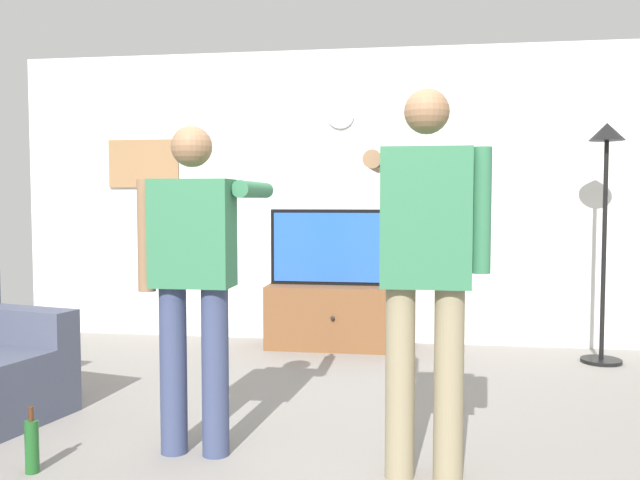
# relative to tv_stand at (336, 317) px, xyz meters

# --- Properties ---
(ground_plane) EXTENTS (8.40, 8.40, 0.00)m
(ground_plane) POSITION_rel_tv_stand_xyz_m (0.09, -2.60, -0.28)
(ground_plane) COLOR gray
(back_wall) EXTENTS (6.40, 0.10, 2.70)m
(back_wall) POSITION_rel_tv_stand_xyz_m (0.09, 0.35, 1.07)
(back_wall) COLOR silver
(back_wall) RESTS_ON ground_plane
(tv_stand) EXTENTS (1.23, 0.50, 0.56)m
(tv_stand) POSITION_rel_tv_stand_xyz_m (0.00, 0.00, 0.00)
(tv_stand) COLOR brown
(tv_stand) RESTS_ON ground_plane
(television) EXTENTS (1.20, 0.07, 0.68)m
(television) POSITION_rel_tv_stand_xyz_m (-0.00, 0.05, 0.62)
(television) COLOR black
(television) RESTS_ON tv_stand
(wall_clock) EXTENTS (0.25, 0.03, 0.25)m
(wall_clock) POSITION_rel_tv_stand_xyz_m (-0.00, 0.29, 1.82)
(wall_clock) COLOR white
(framed_picture) EXTENTS (0.70, 0.04, 0.46)m
(framed_picture) POSITION_rel_tv_stand_xyz_m (-1.91, 0.30, 1.39)
(framed_picture) COLOR #997047
(floor_lamp) EXTENTS (0.32, 0.32, 1.93)m
(floor_lamp) POSITION_rel_tv_stand_xyz_m (2.20, -0.22, 1.10)
(floor_lamp) COLOR black
(floor_lamp) RESTS_ON ground_plane
(person_standing_nearer_lamp) EXTENTS (0.59, 0.78, 1.70)m
(person_standing_nearer_lamp) POSITION_rel_tv_stand_xyz_m (-0.41, -2.59, 0.68)
(person_standing_nearer_lamp) COLOR #384266
(person_standing_nearer_lamp) RESTS_ON ground_plane
(person_standing_nearer_couch) EXTENTS (0.59, 0.78, 1.84)m
(person_standing_nearer_couch) POSITION_rel_tv_stand_xyz_m (0.77, -2.72, 0.77)
(person_standing_nearer_couch) COLOR gray
(person_standing_nearer_couch) RESTS_ON ground_plane
(beverage_bottle) EXTENTS (0.07, 0.07, 0.33)m
(beverage_bottle) POSITION_rel_tv_stand_xyz_m (-1.11, -2.96, -0.15)
(beverage_bottle) COLOR #1E5923
(beverage_bottle) RESTS_ON ground_plane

